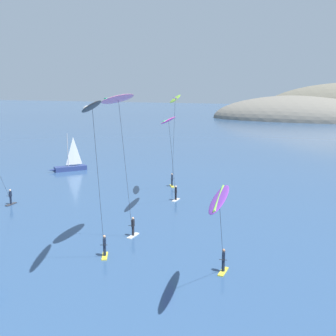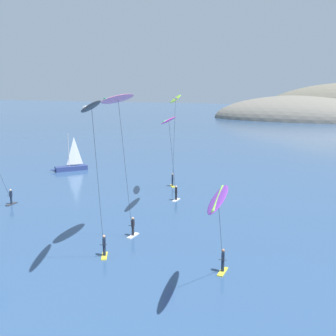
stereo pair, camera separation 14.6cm
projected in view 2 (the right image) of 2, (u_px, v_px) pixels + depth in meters
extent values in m
ellipsoid|color=slate|center=(307.00, 120.00, 163.24)|extent=(73.73, 35.19, 18.96)
cube|color=navy|center=(71.00, 168.00, 64.42)|extent=(4.09, 4.62, 0.70)
cone|color=navy|center=(55.00, 170.00, 63.32)|extent=(1.87, 2.10, 0.67)
cylinder|color=#B2B2B7|center=(68.00, 150.00, 63.74)|extent=(0.12, 0.12, 5.00)
pyramid|color=white|center=(74.00, 151.00, 64.18)|extent=(1.19, 1.46, 4.25)
cylinder|color=#A5A5AD|center=(75.00, 164.00, 64.58)|extent=(1.19, 1.46, 0.08)
cube|color=yellow|center=(172.00, 186.00, 54.19)|extent=(1.15, 1.48, 0.08)
cylinder|color=#192338|center=(172.00, 183.00, 54.11)|extent=(0.22, 0.22, 0.80)
cube|color=#192338|center=(172.00, 177.00, 53.98)|extent=(0.33, 0.39, 0.60)
sphere|color=tan|center=(172.00, 174.00, 53.90)|extent=(0.22, 0.22, 0.22)
cylinder|color=black|center=(173.00, 179.00, 53.66)|extent=(0.51, 0.28, 0.04)
ellipsoid|color=#8CD12D|center=(175.00, 99.00, 47.01)|extent=(3.11, 4.52, 1.05)
cylinder|color=#722DD1|center=(175.00, 98.00, 47.00)|extent=(2.02, 3.82, 0.16)
cylinder|color=#333338|center=(174.00, 142.00, 50.34)|extent=(2.17, 4.31, 10.14)
cube|color=yellow|center=(104.00, 256.00, 31.84)|extent=(1.06, 1.51, 0.08)
cylinder|color=#192338|center=(104.00, 250.00, 31.76)|extent=(0.22, 0.22, 0.80)
cube|color=#192338|center=(104.00, 242.00, 31.62)|extent=(0.32, 0.39, 0.60)
sphere|color=tan|center=(104.00, 236.00, 31.54)|extent=(0.22, 0.22, 0.22)
cylinder|color=black|center=(103.00, 245.00, 31.30)|extent=(0.52, 0.26, 0.04)
ellipsoid|color=black|center=(92.00, 106.00, 26.25)|extent=(3.10, 5.27, 0.85)
cylinder|color=white|center=(91.00, 106.00, 26.24)|extent=(2.23, 4.68, 0.16)
cylinder|color=#333338|center=(98.00, 182.00, 28.79)|extent=(1.32, 2.89, 10.27)
cube|color=silver|center=(176.00, 200.00, 47.51)|extent=(0.45, 1.51, 0.08)
cylinder|color=black|center=(176.00, 196.00, 47.42)|extent=(0.22, 0.22, 0.80)
cube|color=black|center=(176.00, 190.00, 47.29)|extent=(0.27, 0.38, 0.60)
sphere|color=beige|center=(176.00, 187.00, 47.21)|extent=(0.22, 0.22, 0.22)
cylinder|color=black|center=(176.00, 192.00, 46.98)|extent=(0.54, 0.16, 0.04)
ellipsoid|color=#D62D9E|center=(169.00, 120.00, 41.37)|extent=(2.36, 5.89, 0.74)
cylinder|color=#28D160|center=(169.00, 120.00, 41.36)|extent=(1.40, 5.40, 0.16)
cylinder|color=#333338|center=(172.00, 159.00, 44.18)|extent=(0.97, 4.09, 8.23)
cube|color=#2D2D33|center=(12.00, 204.00, 45.90)|extent=(0.51, 1.53, 0.08)
cylinder|color=#192338|center=(11.00, 200.00, 45.81)|extent=(0.22, 0.22, 0.80)
cube|color=#192338|center=(11.00, 194.00, 45.68)|extent=(0.30, 0.39, 0.60)
sphere|color=beige|center=(10.00, 190.00, 45.60)|extent=(0.22, 0.22, 0.22)
cylinder|color=black|center=(9.00, 196.00, 45.36)|extent=(0.53, 0.22, 0.04)
cube|color=yellow|center=(223.00, 272.00, 29.12)|extent=(0.42, 1.51, 0.08)
cylinder|color=#192338|center=(223.00, 266.00, 29.04)|extent=(0.22, 0.22, 0.80)
cube|color=#192338|center=(223.00, 256.00, 28.91)|extent=(0.26, 0.37, 0.60)
sphere|color=#9E7051|center=(223.00, 250.00, 28.83)|extent=(0.22, 0.22, 0.22)
cylinder|color=black|center=(223.00, 260.00, 28.59)|extent=(0.55, 0.15, 0.04)
ellipsoid|color=purple|center=(218.00, 198.00, 23.41)|extent=(2.26, 5.97, 0.90)
cylinder|color=#7ACC42|center=(218.00, 198.00, 23.40)|extent=(1.27, 5.49, 0.16)
cylinder|color=#333338|center=(221.00, 233.00, 26.01)|extent=(0.89, 4.25, 5.37)
cube|color=silver|center=(133.00, 236.00, 36.15)|extent=(0.44, 1.51, 0.08)
cylinder|color=black|center=(133.00, 231.00, 36.07)|extent=(0.22, 0.22, 0.80)
cube|color=black|center=(133.00, 223.00, 35.93)|extent=(0.25, 0.37, 0.60)
sphere|color=tan|center=(133.00, 218.00, 35.85)|extent=(0.22, 0.22, 0.22)
cylinder|color=black|center=(131.00, 226.00, 35.62)|extent=(0.55, 0.12, 0.04)
ellipsoid|color=pink|center=(118.00, 99.00, 31.36)|extent=(2.39, 5.52, 0.90)
cylinder|color=#14895B|center=(118.00, 98.00, 31.35)|extent=(0.91, 5.04, 0.16)
cylinder|color=#333338|center=(125.00, 167.00, 33.50)|extent=(0.38, 2.35, 10.59)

